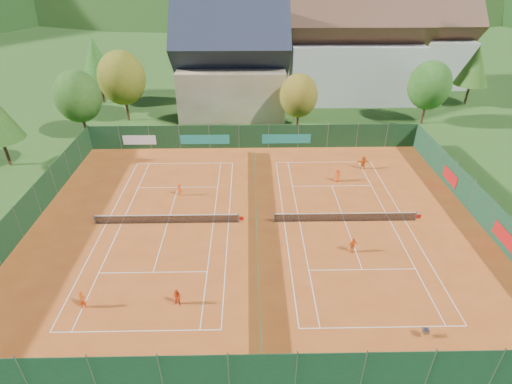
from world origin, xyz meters
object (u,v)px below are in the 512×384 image
object	(u,v)px
player_left_near	(82,300)
player_left_far	(180,190)
ball_hopper	(426,331)
hotel_block_a	(353,52)
player_left_mid	(177,298)
player_right_far_a	(338,175)
player_right_near	(353,245)
chalet	(232,66)
hotel_block_b	(420,46)
player_right_far_b	(363,163)

from	to	relation	value
player_left_near	player_left_far	xyz separation A→B (m)	(4.43, 14.66, -0.07)
ball_hopper	player_left_near	bearing A→B (deg)	172.71
hotel_block_a	player_left_mid	world-z (taller)	hotel_block_a
hotel_block_a	player_left_far	size ratio (longest dim) A/B	15.92
player_right_far_a	player_right_near	bearing A→B (deg)	68.87
chalet	hotel_block_a	world-z (taller)	hotel_block_a
ball_hopper	player_left_far	bearing A→B (deg)	135.62
hotel_block_a	ball_hopper	world-z (taller)	hotel_block_a
chalet	ball_hopper	size ratio (longest dim) A/B	20.25
chalet	player_right_near	distance (m)	36.38
chalet	player_right_far_a	distance (m)	26.13
hotel_block_a	chalet	bearing A→B (deg)	-162.47
player_left_mid	ball_hopper	bearing A→B (deg)	7.47
hotel_block_a	ball_hopper	bearing A→B (deg)	-96.61
chalet	player_left_near	bearing A→B (deg)	-102.69
hotel_block_b	player_left_near	world-z (taller)	hotel_block_b
player_left_near	player_right_far_b	world-z (taller)	player_right_far_b
hotel_block_b	player_left_near	size ratio (longest dim) A/B	11.57
chalet	player_left_far	xyz separation A→B (m)	(-4.55, -25.19, -5.95)
chalet	player_left_mid	bearing A→B (deg)	-93.75
hotel_block_a	player_left_near	size ratio (longest dim) A/B	14.46
player_left_near	player_left_mid	bearing A→B (deg)	5.23
hotel_block_a	player_left_mid	bearing A→B (deg)	-115.29
ball_hopper	player_right_far_a	world-z (taller)	player_right_far_a
ball_hopper	player_right_far_a	distance (m)	20.17
player_left_near	player_left_far	size ratio (longest dim) A/B	1.10
chalet	hotel_block_b	distance (m)	35.85
player_left_mid	player_right_far_b	world-z (taller)	player_right_far_b
player_right_far_b	player_left_near	bearing A→B (deg)	39.99
ball_hopper	chalet	bearing A→B (deg)	107.37
player_left_near	player_left_far	world-z (taller)	player_left_near
chalet	hotel_block_b	world-z (taller)	chalet
ball_hopper	player_right_far_b	xyz separation A→B (m)	(1.76, 22.89, 0.22)
ball_hopper	player_right_near	xyz separation A→B (m)	(-2.69, 8.42, 0.15)
hotel_block_a	player_left_far	xyz separation A→B (m)	(-23.55, -31.19, -6.70)
chalet	player_right_far_a	size ratio (longest dim) A/B	10.91
player_right_far_b	player_left_mid	bearing A→B (deg)	48.56
player_left_mid	player_left_far	world-z (taller)	player_left_mid
player_left_near	player_right_near	distance (m)	20.41
player_left_near	player_right_far_b	xyz separation A→B (m)	(24.09, 20.03, 0.03)
player_left_near	player_right_far_a	distance (m)	26.94
player_left_near	player_left_far	distance (m)	15.31
hotel_block_a	player_right_far_a	distance (m)	30.25
hotel_block_b	player_left_mid	size ratio (longest dim) A/B	12.63
hotel_block_b	player_right_far_a	size ratio (longest dim) A/B	11.63
ball_hopper	player_right_far_a	xyz separation A→B (m)	(-1.63, 20.10, 0.19)
player_right_far_a	player_left_mid	bearing A→B (deg)	34.11
hotel_block_a	player_right_near	xyz separation A→B (m)	(-8.34, -40.28, -6.68)
player_right_far_a	hotel_block_a	bearing A→B (deg)	-120.24
chalet	player_right_far_b	distance (m)	25.60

